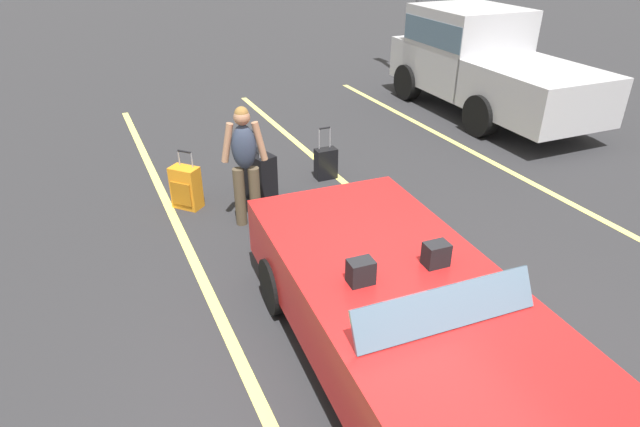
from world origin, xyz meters
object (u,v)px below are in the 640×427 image
suitcase_small_carryon (326,163)px  parked_pickup_truck_near (480,59)px  suitcase_medium_bright (186,188)px  suitcase_large_black (261,177)px  convertible_car (419,334)px  traveler_person (245,161)px

suitcase_small_carryon → parked_pickup_truck_near: (-1.85, 4.49, 0.85)m
suitcase_medium_bright → suitcase_large_black: bearing=125.1°
suitcase_large_black → suitcase_medium_bright: suitcase_large_black is taller
convertible_car → parked_pickup_truck_near: bearing=140.9°
suitcase_small_carryon → parked_pickup_truck_near: size_ratio=0.17×
traveler_person → parked_pickup_truck_near: size_ratio=0.33×
suitcase_large_black → convertible_car: bearing=-105.2°
suitcase_large_black → suitcase_small_carryon: (-0.31, 1.20, -0.12)m
suitcase_medium_bright → suitcase_small_carryon: 2.25m
suitcase_large_black → suitcase_medium_bright: bearing=151.5°
suitcase_medium_bright → traveler_person: 1.23m
suitcase_medium_bright → convertible_car: bearing=62.2°
suitcase_small_carryon → parked_pickup_truck_near: bearing=113.9°
convertible_car → traveler_person: 3.46m
suitcase_large_black → traveler_person: 0.90m
traveler_person → suitcase_small_carryon: bearing=136.8°
suitcase_large_black → parked_pickup_truck_near: (-2.15, 5.69, 0.74)m
suitcase_medium_bright → suitcase_small_carryon: suitcase_medium_bright is taller
suitcase_medium_bright → parked_pickup_truck_near: (-1.91, 6.74, 0.80)m
suitcase_medium_bright → suitcase_small_carryon: bearing=139.8°
suitcase_medium_bright → parked_pickup_truck_near: size_ratio=0.17×
suitcase_small_carryon → traveler_person: size_ratio=0.51×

